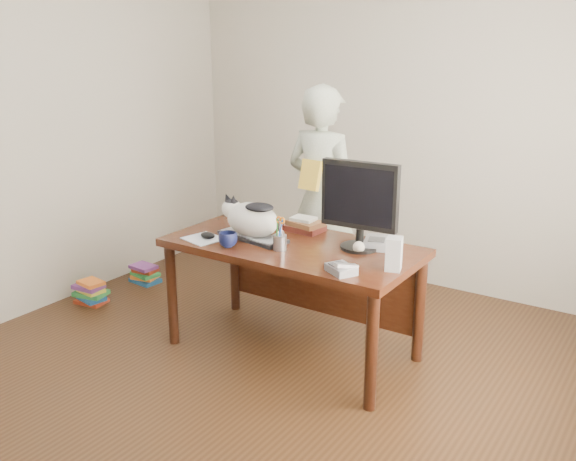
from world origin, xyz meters
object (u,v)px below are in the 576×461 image
Objects in this scene: monitor at (360,201)px; book_pile_a at (91,292)px; desk at (299,262)px; coffee_mug at (228,240)px; keyboard at (253,236)px; speaker at (394,254)px; person at (322,198)px; pen_cup at (280,241)px; phone at (342,269)px; mouse at (208,235)px; book_pile_b at (145,274)px; book_stack at (305,225)px; cat at (251,218)px; calculator at (377,243)px; baseball at (359,247)px.

monitor is 2.38m from book_pile_a.
coffee_mug is (-0.30, -0.35, 0.19)m from desk.
speaker reaches higher than keyboard.
desk is at bearing 151.16° from speaker.
pen_cup is at bearing 110.40° from person.
coffee_mug is (-0.70, -0.40, -0.26)m from monitor.
keyboard is 1.89× the size of book_pile_a.
mouse is at bearing -154.57° from phone.
pen_cup is 1.90m from book_pile_a.
book_pile_a reaches higher than book_pile_b.
speaker is 0.89m from book_stack.
person is (0.26, 1.02, 0.07)m from mouse.
person is at bearing 109.48° from desk.
cat is 1.02m from speaker.
book_stack is at bearing 15.97° from book_pile_a.
desk is 1.85m from book_pile_a.
desk is 0.65m from phone.
calculator is at bearing 11.01° from book_pile_a.
desk is 21.94× the size of baseball.
calculator is at bearing 38.20° from pen_cup.
person is (0.03, 0.85, -0.05)m from cat.
book_stack is 1.10× the size of calculator.
mouse is at bearing -150.05° from desk.
mouse is at bearing -171.68° from pen_cup.
coffee_mug reaches higher than book_pile_a.
phone is at bearing -15.89° from pen_cup.
speaker is at bearing 4.62° from pen_cup.
keyboard reaches higher than book_pile_b.
coffee_mug is at bearing -83.84° from cat.
coffee_mug is at bearing -23.65° from book_pile_b.
person is at bearing 17.11° from book_pile_b.
pen_cup is 0.79× the size of book_pile_a.
calculator is at bearing 32.94° from coffee_mug.
desk is 0.79m from speaker.
mouse is at bearing 165.34° from coffee_mug.
speaker is at bearing -12.42° from desk.
coffee_mug is at bearing -106.05° from book_stack.
book_stack is (-0.81, 0.36, -0.05)m from speaker.
phone is at bearing -105.37° from calculator.
book_stack is 0.56m from calculator.
book_stack is 0.55m from person.
phone is 0.76× the size of book_pile_a.
speaker is 0.41m from calculator.
speaker is at bearing -10.01° from book_pile_b.
coffee_mug is 0.62× the size of speaker.
speaker is 0.70× the size of book_pile_a.
person is at bearing 133.26° from baseball.
keyboard is 2.14× the size of calculator.
pen_cup is 0.73m from speaker.
monitor is (0.67, 0.18, 0.30)m from keyboard.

